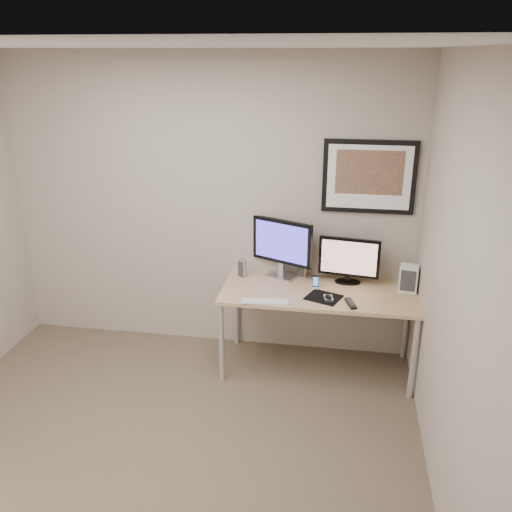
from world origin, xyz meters
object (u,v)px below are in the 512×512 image
(monitor_tv, at_px, (349,259))
(monitor_large, at_px, (282,246))
(fan_unit, at_px, (409,278))
(framed_art, at_px, (369,177))
(keyboard, at_px, (265,302))
(phone_dock, at_px, (316,282))
(desk, at_px, (319,298))
(speaker_right, at_px, (303,268))
(speaker_left, at_px, (243,268))

(monitor_tv, bearing_deg, monitor_large, -176.53)
(fan_unit, bearing_deg, framed_art, 159.35)
(keyboard, height_order, fan_unit, fan_unit)
(phone_dock, bearing_deg, desk, -52.06)
(desk, xyz_separation_m, speaker_right, (-0.16, 0.28, 0.15))
(speaker_right, xyz_separation_m, keyboard, (-0.25, -0.57, -0.08))
(monitor_large, relative_size, fan_unit, 2.36)
(framed_art, bearing_deg, speaker_left, -172.26)
(desk, distance_m, fan_unit, 0.75)
(monitor_large, distance_m, speaker_right, 0.27)
(monitor_tv, relative_size, fan_unit, 2.25)
(framed_art, height_order, speaker_right, framed_art)
(monitor_large, bearing_deg, keyboard, -73.16)
(desk, relative_size, monitor_large, 3.00)
(monitor_large, relative_size, monitor_tv, 1.05)
(framed_art, distance_m, monitor_large, 0.92)
(speaker_left, height_order, keyboard, speaker_left)
(monitor_large, height_order, fan_unit, monitor_large)
(monitor_tv, bearing_deg, keyboard, -134.44)
(monitor_tv, relative_size, phone_dock, 4.40)
(phone_dock, bearing_deg, keyboard, -136.67)
(monitor_large, xyz_separation_m, speaker_right, (0.18, 0.03, -0.20))
(framed_art, relative_size, monitor_large, 1.41)
(framed_art, distance_m, speaker_right, 0.96)
(phone_dock, relative_size, keyboard, 0.31)
(monitor_tv, height_order, speaker_left, monitor_tv)
(speaker_right, height_order, phone_dock, speaker_right)
(keyboard, bearing_deg, speaker_right, 60.45)
(framed_art, bearing_deg, keyboard, -140.65)
(speaker_right, xyz_separation_m, fan_unit, (0.87, -0.16, 0.03))
(monitor_large, height_order, speaker_left, monitor_large)
(monitor_tv, xyz_separation_m, fan_unit, (0.49, -0.09, -0.10))
(monitor_large, distance_m, keyboard, 0.61)
(keyboard, bearing_deg, phone_dock, 35.82)
(monitor_large, height_order, keyboard, monitor_large)
(desk, bearing_deg, framed_art, 43.46)
(speaker_right, bearing_deg, phone_dock, -43.87)
(keyboard, distance_m, fan_unit, 1.20)
(monitor_tv, bearing_deg, desk, -130.68)
(framed_art, relative_size, monitor_tv, 1.48)
(monitor_large, height_order, speaker_right, monitor_large)
(speaker_left, relative_size, keyboard, 0.43)
(monitor_tv, bearing_deg, framed_art, 54.89)
(desk, height_order, speaker_right, speaker_right)
(monitor_large, bearing_deg, desk, -12.04)
(framed_art, relative_size, keyboard, 1.98)
(speaker_right, distance_m, phone_dock, 0.27)
(speaker_left, height_order, fan_unit, fan_unit)
(phone_dock, relative_size, fan_unit, 0.51)
(speaker_left, height_order, phone_dock, speaker_left)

